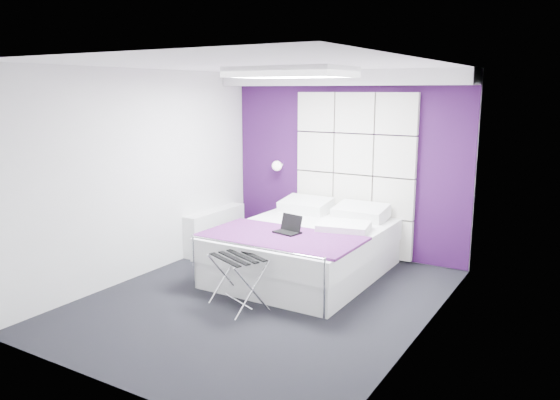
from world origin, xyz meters
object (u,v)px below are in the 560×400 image
object	(u,v)px
laptop	(289,228)
nightstand	(294,211)
luggage_rack	(238,282)
radiator	(215,230)
wall_lamp	(278,165)
bed	(305,249)

from	to	relation	value
laptop	nightstand	bearing A→B (deg)	128.46
nightstand	luggage_rack	size ratio (longest dim) A/B	0.78
laptop	radiator	bearing A→B (deg)	168.42
nightstand	luggage_rack	world-z (taller)	nightstand
wall_lamp	laptop	distance (m)	1.87
wall_lamp	nightstand	bearing A→B (deg)	-7.51
bed	laptop	size ratio (longest dim) A/B	7.53
radiator	luggage_rack	size ratio (longest dim) A/B	2.05
wall_lamp	nightstand	size ratio (longest dim) A/B	0.33
radiator	nightstand	distance (m)	1.21
radiator	luggage_rack	bearing A→B (deg)	-45.95
radiator	bed	distance (m)	1.70
nightstand	wall_lamp	bearing A→B (deg)	172.49
nightstand	luggage_rack	distance (m)	2.46
luggage_rack	laptop	world-z (taller)	laptop
wall_lamp	luggage_rack	xyz separation A→B (m)	(0.95, -2.40, -0.93)
radiator	nightstand	world-z (taller)	radiator
bed	laptop	world-z (taller)	laptop
radiator	nightstand	xyz separation A→B (m)	(0.94, 0.72, 0.26)
wall_lamp	radiator	size ratio (longest dim) A/B	0.12
laptop	bed	bearing A→B (deg)	101.58
wall_lamp	radiator	bearing A→B (deg)	-130.10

